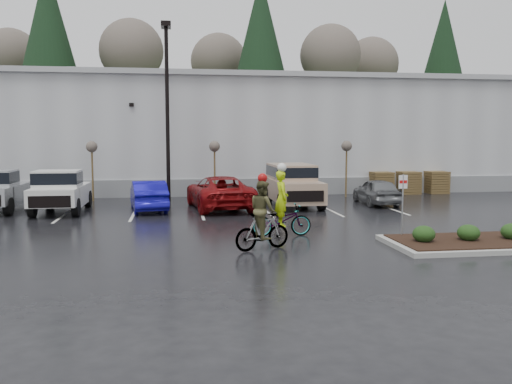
{
  "coord_description": "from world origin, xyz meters",
  "views": [
    {
      "loc": [
        -3.63,
        -16.68,
        3.44
      ],
      "look_at": [
        -0.56,
        3.92,
        1.3
      ],
      "focal_mm": 38.0,
      "sensor_mm": 36.0,
      "label": 1
    }
  ],
  "objects": [
    {
      "name": "mulch_bed",
      "position": [
        7.0,
        -1.0,
        0.17
      ],
      "size": [
        7.6,
        2.6,
        0.04
      ],
      "primitive_type": "cube",
      "color": "black",
      "rests_on": "curb_island"
    },
    {
      "name": "shrub_a",
      "position": [
        4.0,
        -1.0,
        0.41
      ],
      "size": [
        0.7,
        0.7,
        0.52
      ],
      "primitive_type": "ellipsoid",
      "color": "#1A3512",
      "rests_on": "curb_island"
    },
    {
      "name": "pallet_stack_a",
      "position": [
        8.5,
        14.0,
        0.68
      ],
      "size": [
        1.2,
        1.2,
        1.35
      ],
      "primitive_type": "cube",
      "color": "#4A391D",
      "rests_on": "ground"
    },
    {
      "name": "fire_lane_sign",
      "position": [
        3.8,
        0.2,
        1.41
      ],
      "size": [
        0.3,
        0.05,
        2.2
      ],
      "color": "gray",
      "rests_on": "ground"
    },
    {
      "name": "wooded_ridge",
      "position": [
        0.0,
        45.0,
        3.0
      ],
      "size": [
        80.0,
        25.0,
        6.0
      ],
      "primitive_type": "cube",
      "color": "#223616",
      "rests_on": "ground"
    },
    {
      "name": "shrub_c",
      "position": [
        7.0,
        -1.0,
        0.41
      ],
      "size": [
        0.7,
        0.7,
        0.52
      ],
      "primitive_type": "ellipsoid",
      "color": "#1A3512",
      "rests_on": "curb_island"
    },
    {
      "name": "sapling_east",
      "position": [
        6.0,
        13.0,
        2.73
      ],
      "size": [
        0.6,
        0.6,
        3.2
      ],
      "color": "#4A391D",
      "rests_on": "ground"
    },
    {
      "name": "suv_tan",
      "position": [
        2.16,
        9.52,
        1.03
      ],
      "size": [
        2.2,
        5.1,
        2.06
      ],
      "primitive_type": null,
      "color": "tan",
      "rests_on": "ground"
    },
    {
      "name": "lamppost",
      "position": [
        -4.0,
        12.0,
        5.69
      ],
      "size": [
        0.5,
        1.0,
        9.22
      ],
      "color": "black",
      "rests_on": "ground"
    },
    {
      "name": "car_grey",
      "position": [
        6.46,
        9.43,
        0.66
      ],
      "size": [
        1.67,
        3.94,
        1.33
      ],
      "primitive_type": "imported",
      "rotation": [
        0.0,
        0.0,
        3.12
      ],
      "color": "slate",
      "rests_on": "ground"
    },
    {
      "name": "car_blue",
      "position": [
        -4.9,
        8.91,
        0.7
      ],
      "size": [
        2.03,
        4.42,
        1.41
      ],
      "primitive_type": "imported",
      "rotation": [
        0.0,
        0.0,
        3.27
      ],
      "color": "#120D96",
      "rests_on": "ground"
    },
    {
      "name": "pallet_stack_c",
      "position": [
        12.0,
        14.0,
        0.68
      ],
      "size": [
        1.2,
        1.2,
        1.35
      ],
      "primitive_type": "cube",
      "color": "#4A391D",
      "rests_on": "ground"
    },
    {
      "name": "car_red",
      "position": [
        -1.56,
        9.0,
        0.78
      ],
      "size": [
        3.21,
        5.9,
        1.57
      ],
      "primitive_type": "imported",
      "rotation": [
        0.0,
        0.0,
        3.25
      ],
      "color": "maroon",
      "rests_on": "ground"
    },
    {
      "name": "cyclist_hivis",
      "position": [
        -0.03,
        1.5,
        0.78
      ],
      "size": [
        2.13,
        0.85,
        2.54
      ],
      "rotation": [
        0.0,
        0.0,
        1.63
      ],
      "color": "#3F3F44",
      "rests_on": "ground"
    },
    {
      "name": "ground",
      "position": [
        0.0,
        0.0,
        0.0
      ],
      "size": [
        120.0,
        120.0,
        0.0
      ],
      "primitive_type": "plane",
      "color": "black",
      "rests_on": "ground"
    },
    {
      "name": "sapling_west",
      "position": [
        -8.0,
        13.0,
        2.73
      ],
      "size": [
        0.6,
        0.6,
        3.2
      ],
      "color": "#4A391D",
      "rests_on": "ground"
    },
    {
      "name": "cyclist_olive",
      "position": [
        -1.04,
        -0.66,
        0.85
      ],
      "size": [
        1.87,
        1.18,
        2.34
      ],
      "rotation": [
        0.0,
        0.0,
        1.96
      ],
      "color": "#3F3F44",
      "rests_on": "ground"
    },
    {
      "name": "shrub_b",
      "position": [
        5.5,
        -1.0,
        0.41
      ],
      "size": [
        0.7,
        0.7,
        0.52
      ],
      "primitive_type": "ellipsoid",
      "color": "#1A3512",
      "rests_on": "curb_island"
    },
    {
      "name": "pallet_stack_b",
      "position": [
        10.2,
        14.0,
        0.68
      ],
      "size": [
        1.2,
        1.2,
        1.35
      ],
      "primitive_type": "cube",
      "color": "#4A391D",
      "rests_on": "ground"
    },
    {
      "name": "sapling_mid",
      "position": [
        -1.5,
        13.0,
        2.73
      ],
      "size": [
        0.6,
        0.6,
        3.2
      ],
      "color": "#4A391D",
      "rests_on": "ground"
    },
    {
      "name": "pickup_white",
      "position": [
        -8.8,
        9.1,
        0.98
      ],
      "size": [
        2.1,
        5.2,
        1.96
      ],
      "primitive_type": null,
      "color": "silver",
      "rests_on": "ground"
    },
    {
      "name": "warehouse",
      "position": [
        0.0,
        21.99,
        3.65
      ],
      "size": [
        60.5,
        15.5,
        7.2
      ],
      "color": "#A5A7AA",
      "rests_on": "ground"
    },
    {
      "name": "curb_island",
      "position": [
        7.0,
        -1.0,
        0.07
      ],
      "size": [
        8.0,
        3.0,
        0.15
      ],
      "primitive_type": "cube",
      "color": "gray",
      "rests_on": "ground"
    }
  ]
}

